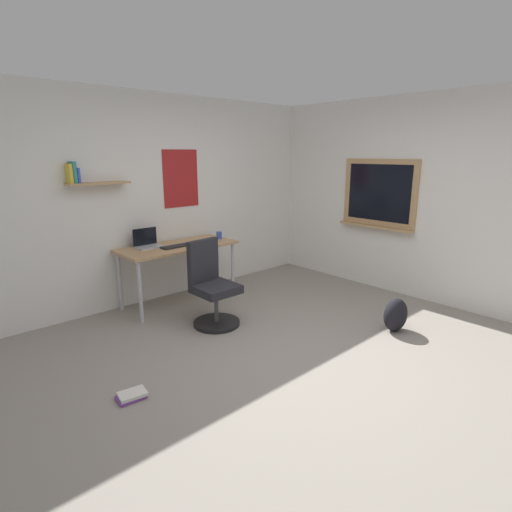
% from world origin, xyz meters
% --- Properties ---
extents(ground_plane, '(5.20, 5.20, 0.00)m').
position_xyz_m(ground_plane, '(0.00, 0.00, 0.00)').
color(ground_plane, gray).
rests_on(ground_plane, ground).
extents(wall_back, '(5.00, 0.30, 2.60)m').
position_xyz_m(wall_back, '(-0.00, 2.45, 1.30)').
color(wall_back, silver).
rests_on(wall_back, ground).
extents(wall_right, '(0.22, 5.00, 2.60)m').
position_xyz_m(wall_right, '(2.45, 0.03, 1.30)').
color(wall_right, silver).
rests_on(wall_right, ground).
extents(desk, '(1.46, 0.64, 0.76)m').
position_xyz_m(desk, '(-0.02, 2.05, 0.68)').
color(desk, tan).
rests_on(desk, ground).
extents(office_chair, '(0.52, 0.52, 0.95)m').
position_xyz_m(office_chair, '(-0.11, 1.23, 0.41)').
color(office_chair, black).
rests_on(office_chair, ground).
extents(laptop, '(0.31, 0.21, 0.23)m').
position_xyz_m(laptop, '(-0.35, 2.20, 0.81)').
color(laptop, '#ADAFB5').
rests_on(laptop, desk).
extents(keyboard, '(0.37, 0.13, 0.02)m').
position_xyz_m(keyboard, '(-0.09, 1.97, 0.77)').
color(keyboard, black).
rests_on(keyboard, desk).
extents(computer_mouse, '(0.10, 0.06, 0.03)m').
position_xyz_m(computer_mouse, '(0.19, 1.97, 0.78)').
color(computer_mouse, '#262628').
rests_on(computer_mouse, desk).
extents(coffee_mug, '(0.08, 0.08, 0.09)m').
position_xyz_m(coffee_mug, '(0.61, 2.02, 0.81)').
color(coffee_mug, '#334CA5').
rests_on(coffee_mug, desk).
extents(backpack, '(0.32, 0.22, 0.37)m').
position_xyz_m(backpack, '(1.24, -0.27, 0.18)').
color(backpack, black).
rests_on(backpack, ground).
extents(book_stack_on_floor, '(0.24, 0.18, 0.05)m').
position_xyz_m(book_stack_on_floor, '(-1.45, 0.48, 0.03)').
color(book_stack_on_floor, '#7A3D99').
rests_on(book_stack_on_floor, ground).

